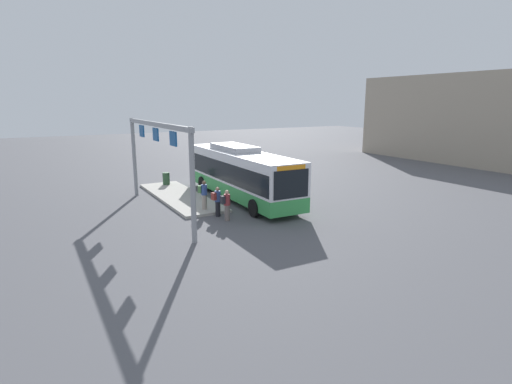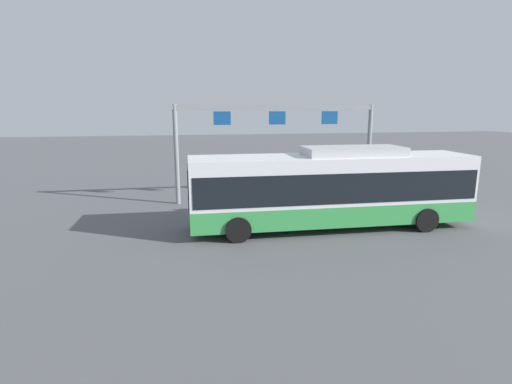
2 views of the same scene
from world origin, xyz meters
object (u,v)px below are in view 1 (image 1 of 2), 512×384
Objects in this scene: person_waiting_mid at (204,194)px; trash_bin at (166,179)px; person_boarding at (227,204)px; person_waiting_near at (217,201)px; bus_main at (240,172)px.

trash_bin is (-8.04, 0.28, -0.44)m from person_waiting_mid.
person_waiting_near is at bearing 91.32° from person_boarding.
person_boarding is 1.00× the size of person_waiting_near.
person_boarding is at bearing 0.54° from trash_bin.
bus_main is 7.08m from trash_bin.
bus_main is 7.14× the size of person_waiting_near.
person_waiting_near is 1.31m from person_waiting_mid.
person_waiting_mid is at bearing -60.96° from bus_main.
person_waiting_mid reaches higher than trash_bin.
trash_bin is at bearing 79.52° from person_waiting_near.
person_waiting_mid is 8.06m from trash_bin.
person_boarding is 2.28m from person_waiting_mid.
bus_main is 3.80m from person_waiting_mid.
person_waiting_near is (-0.97, -0.10, 0.00)m from person_boarding.
person_boarding is (4.00, -2.92, -0.92)m from bus_main.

